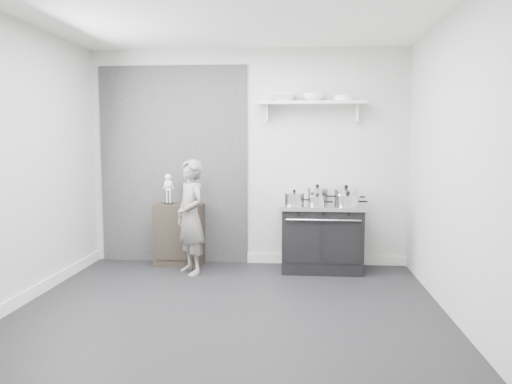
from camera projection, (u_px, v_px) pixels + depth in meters
ground at (228, 309)px, 4.66m from camera, size 4.00×4.00×0.00m
room_shell at (220, 133)px, 4.64m from camera, size 4.02×3.62×2.71m
wall_shelf at (312, 104)px, 6.04m from camera, size 1.30×0.26×0.24m
stove at (322, 237)px, 6.00m from camera, size 1.00×0.63×0.80m
side_cabinet at (179, 234)px, 6.28m from camera, size 0.59×0.35×0.77m
child at (191, 217)px, 5.82m from camera, size 0.56×0.58×1.35m
pot_front_left at (294, 199)px, 5.90m from camera, size 0.33×0.24×0.18m
pot_back_left at (317, 195)px, 6.08m from camera, size 0.36×0.27×0.23m
pot_back_right at (346, 196)px, 6.03m from camera, size 0.37×0.29×0.23m
pot_front_right at (348, 201)px, 5.78m from camera, size 0.37×0.28×0.18m
pot_front_center at (317, 201)px, 5.79m from camera, size 0.28×0.19×0.15m
skeleton_full at (168, 187)px, 6.23m from camera, size 0.12×0.08×0.44m
skeleton_torso at (190, 187)px, 6.21m from camera, size 0.12×0.08×0.42m
bowl_large at (284, 98)px, 6.06m from camera, size 0.32×0.32×0.08m
bowl_small at (314, 97)px, 6.02m from camera, size 0.27×0.27×0.09m
plate_stack at (344, 98)px, 6.00m from camera, size 0.24×0.24×0.06m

